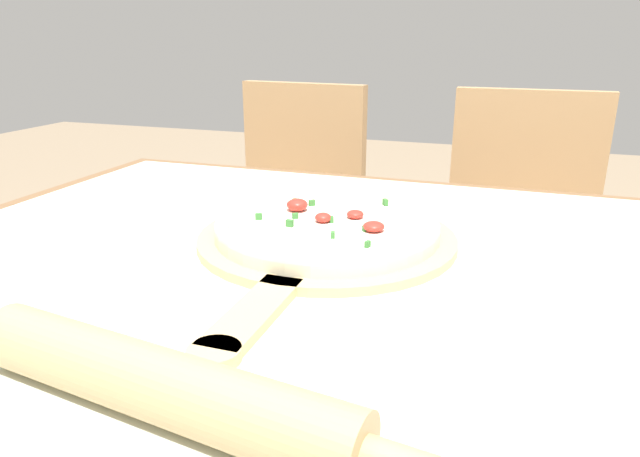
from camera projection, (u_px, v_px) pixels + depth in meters
The scene contains 7 objects.
dining_table at pixel (296, 340), 0.77m from camera, with size 1.17×0.99×0.74m.
towel_cloth at pixel (294, 263), 0.73m from camera, with size 1.09×0.91×0.00m.
pizza_peel at pixel (323, 243), 0.78m from camera, with size 0.36×0.52×0.01m.
pizza at pixel (327, 225), 0.79m from camera, with size 0.31×0.31×0.04m.
rolling_pin at pixel (158, 384), 0.43m from camera, with size 0.42×0.10×0.06m.
chair_left at pixel (290, 218), 1.66m from camera, with size 0.44×0.44×0.89m.
chair_right at pixel (516, 242), 1.47m from camera, with size 0.41×0.41×0.89m.
Camera 1 is at (0.25, -0.63, 1.03)m, focal length 32.00 mm.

